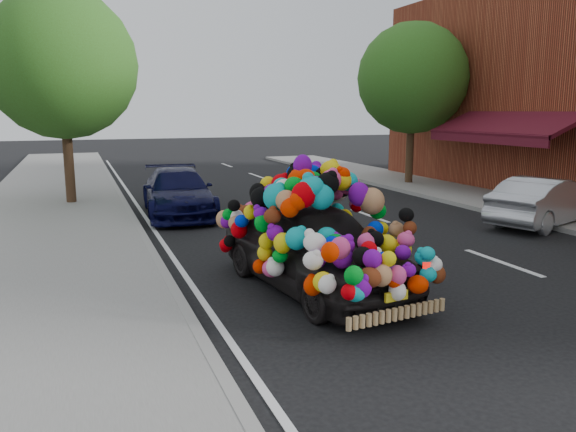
{
  "coord_description": "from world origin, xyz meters",
  "views": [
    {
      "loc": [
        -3.6,
        -7.92,
        2.74
      ],
      "look_at": [
        -0.38,
        0.59,
        1.03
      ],
      "focal_mm": 35.0,
      "sensor_mm": 36.0,
      "label": 1
    }
  ],
  "objects": [
    {
      "name": "ground",
      "position": [
        0.0,
        0.0,
        0.0
      ],
      "size": [
        100.0,
        100.0,
        0.0
      ],
      "primitive_type": "plane",
      "color": "black",
      "rests_on": "ground"
    },
    {
      "name": "sidewalk",
      "position": [
        -4.3,
        0.0,
        0.06
      ],
      "size": [
        4.0,
        60.0,
        0.12
      ],
      "primitive_type": "cube",
      "color": "gray",
      "rests_on": "ground"
    },
    {
      "name": "kerb",
      "position": [
        -2.35,
        0.0,
        0.07
      ],
      "size": [
        0.15,
        60.0,
        0.13
      ],
      "primitive_type": "cube",
      "color": "gray",
      "rests_on": "ground"
    },
    {
      "name": "footpath_far",
      "position": [
        8.2,
        3.0,
        0.06
      ],
      "size": [
        3.0,
        40.0,
        0.12
      ],
      "primitive_type": "cube",
      "color": "gray",
      "rests_on": "ground"
    },
    {
      "name": "lane_markings",
      "position": [
        3.6,
        0.0,
        0.01
      ],
      "size": [
        6.0,
        50.0,
        0.01
      ],
      "primitive_type": null,
      "color": "silver",
      "rests_on": "ground"
    },
    {
      "name": "tree_near_sidewalk",
      "position": [
        -3.8,
        9.5,
        4.02
      ],
      "size": [
        4.2,
        4.2,
        6.13
      ],
      "color": "#332114",
      "rests_on": "ground"
    },
    {
      "name": "tree_far_b",
      "position": [
        8.0,
        10.0,
        3.89
      ],
      "size": [
        4.0,
        4.0,
        5.9
      ],
      "color": "#332114",
      "rests_on": "ground"
    },
    {
      "name": "plush_art_car",
      "position": [
        -0.24,
        -0.14,
        1.03
      ],
      "size": [
        2.51,
        4.45,
        2.02
      ],
      "rotation": [
        0.0,
        0.0,
        0.13
      ],
      "color": "black",
      "rests_on": "ground"
    },
    {
      "name": "navy_sedan",
      "position": [
        -1.12,
        6.92,
        0.61
      ],
      "size": [
        1.99,
        4.32,
        1.22
      ],
      "primitive_type": "imported",
      "rotation": [
        0.0,
        0.0,
        -0.07
      ],
      "color": "black",
      "rests_on": "ground"
    },
    {
      "name": "silver_hatchback",
      "position": [
        6.94,
        2.39,
        0.59
      ],
      "size": [
        3.79,
        2.38,
        1.18
      ],
      "primitive_type": "imported",
      "rotation": [
        0.0,
        0.0,
        1.92
      ],
      "color": "#A9AAB0",
      "rests_on": "ground"
    }
  ]
}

